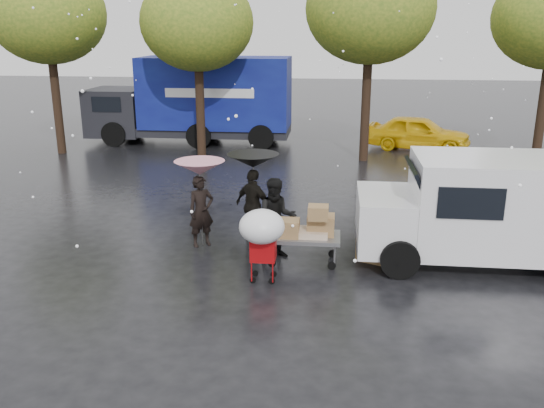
# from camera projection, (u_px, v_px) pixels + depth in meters

# --- Properties ---
(ground) EXTENTS (90.00, 90.00, 0.00)m
(ground) POSITION_uv_depth(u_px,v_px,m) (259.00, 264.00, 11.73)
(ground) COLOR black
(ground) RESTS_ON ground
(person_pink) EXTENTS (0.69, 0.64, 1.58)m
(person_pink) POSITION_uv_depth(u_px,v_px,m) (201.00, 211.00, 12.53)
(person_pink) COLOR black
(person_pink) RESTS_ON ground
(person_middle) EXTENTS (0.94, 0.80, 1.70)m
(person_middle) POSITION_uv_depth(u_px,v_px,m) (277.00, 218.00, 11.87)
(person_middle) COLOR black
(person_middle) RESTS_ON ground
(person_black) EXTENTS (1.04, 0.86, 1.66)m
(person_black) POSITION_uv_depth(u_px,v_px,m) (254.00, 206.00, 12.79)
(person_black) COLOR black
(person_black) RESTS_ON ground
(umbrella_pink) EXTENTS (1.08, 1.08, 1.92)m
(umbrella_pink) POSITION_uv_depth(u_px,v_px,m) (200.00, 168.00, 12.24)
(umbrella_pink) COLOR #4C4C4C
(umbrella_pink) RESTS_ON ground
(umbrella_black) EXTENTS (1.14, 1.14, 2.01)m
(umbrella_black) POSITION_uv_depth(u_px,v_px,m) (253.00, 161.00, 12.49)
(umbrella_black) COLOR #4C4C4C
(umbrella_black) RESTS_ON ground
(vendor_cart) EXTENTS (1.52, 0.80, 1.27)m
(vendor_cart) POSITION_uv_depth(u_px,v_px,m) (307.00, 229.00, 11.62)
(vendor_cart) COLOR slate
(vendor_cart) RESTS_ON ground
(shopping_cart) EXTENTS (0.84, 0.84, 1.46)m
(shopping_cart) POSITION_uv_depth(u_px,v_px,m) (262.00, 230.00, 10.54)
(shopping_cart) COLOR #AF0A0E
(shopping_cart) RESTS_ON ground
(white_van) EXTENTS (4.91, 2.18, 2.20)m
(white_van) POSITION_uv_depth(u_px,v_px,m) (490.00, 208.00, 11.50)
(white_van) COLOR white
(white_van) RESTS_ON ground
(blue_truck) EXTENTS (8.30, 2.60, 3.50)m
(blue_truck) POSITION_uv_depth(u_px,v_px,m) (196.00, 100.00, 23.62)
(blue_truck) COLOR #0C0F61
(blue_truck) RESTS_ON ground
(box_ground_near) EXTENTS (0.69, 0.63, 0.50)m
(box_ground_near) POSITION_uv_depth(u_px,v_px,m) (372.00, 249.00, 11.88)
(box_ground_near) COLOR olive
(box_ground_near) RESTS_ON ground
(box_ground_far) EXTENTS (0.50, 0.39, 0.38)m
(box_ground_far) POSITION_uv_depth(u_px,v_px,m) (369.00, 230.00, 13.15)
(box_ground_far) COLOR olive
(box_ground_far) RESTS_ON ground
(yellow_taxi) EXTENTS (4.21, 2.51, 1.34)m
(yellow_taxi) POSITION_uv_depth(u_px,v_px,m) (419.00, 133.00, 22.58)
(yellow_taxi) COLOR #E9B50C
(yellow_taxi) RESTS_ON ground
(tree_row) EXTENTS (21.60, 4.40, 7.12)m
(tree_row) POSITION_uv_depth(u_px,v_px,m) (283.00, 15.00, 19.80)
(tree_row) COLOR black
(tree_row) RESTS_ON ground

